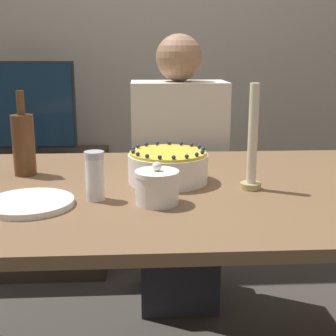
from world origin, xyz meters
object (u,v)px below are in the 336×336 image
sugar_shaker (95,176)px  person_man_blue_shirt (178,192)px  sugar_bowl (157,187)px  tv_monitor (26,108)px  candle (252,147)px  bottle (24,143)px  cake (168,167)px

sugar_shaker → person_man_blue_shirt: (0.28, 0.79, -0.29)m
sugar_bowl → sugar_shaker: bearing=165.8°
person_man_blue_shirt → tv_monitor: size_ratio=2.39×
candle → bottle: (-0.68, 0.20, -0.02)m
cake → sugar_shaker: bearing=-140.6°
bottle → person_man_blue_shirt: 0.81m
sugar_bowl → bottle: bearing=142.4°
cake → bottle: (-0.45, 0.11, 0.06)m
person_man_blue_shirt → sugar_bowl: bearing=81.6°
sugar_shaker → person_man_blue_shirt: person_man_blue_shirt is taller
candle → person_man_blue_shirt: person_man_blue_shirt is taller
candle → person_man_blue_shirt: size_ratio=0.25×
sugar_bowl → candle: bearing=23.3°
sugar_shaker → bottle: size_ratio=0.49×
sugar_bowl → person_man_blue_shirt: size_ratio=0.10×
candle → sugar_shaker: bearing=-170.1°
sugar_shaker → bottle: bottle is taller
candle → tv_monitor: bearing=127.9°
bottle → sugar_shaker: bearing=-48.0°
cake → candle: 0.26m
candle → tv_monitor: tv_monitor is taller
sugar_shaker → bottle: bearing=132.0°
tv_monitor → sugar_shaker: bearing=-69.4°
sugar_bowl → bottle: (-0.41, 0.31, 0.06)m
bottle → person_man_blue_shirt: person_man_blue_shirt is taller
sugar_bowl → cake: bearing=79.0°
cake → person_man_blue_shirt: size_ratio=0.20×
sugar_bowl → candle: 0.31m
tv_monitor → person_man_blue_shirt: bearing=-30.5°
candle → tv_monitor: size_ratio=0.60×
cake → sugar_bowl: 0.21m
person_man_blue_shirt → tv_monitor: person_man_blue_shirt is taller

